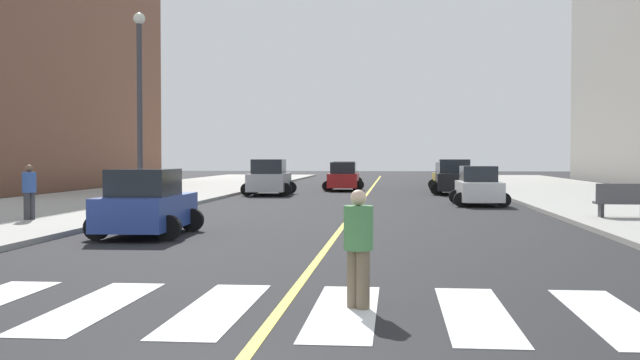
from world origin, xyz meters
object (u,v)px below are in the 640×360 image
(car_green_second, at_px, (345,175))
(car_white_fourth, at_px, (479,187))
(pedestrian_crossing, at_px, (358,243))
(pedestrian_walking_west, at_px, (29,189))
(park_bench, at_px, (623,201))
(car_yellow_fifth, at_px, (449,177))
(street_lamp, at_px, (140,94))
(car_silver_nearest, at_px, (269,178))
(car_blue_third, at_px, (146,205))
(car_red_sixth, at_px, (344,177))
(car_black_seventh, at_px, (454,178))

(car_green_second, distance_m, car_white_fourth, 22.71)
(pedestrian_crossing, bearing_deg, pedestrian_walking_west, 169.39)
(car_green_second, distance_m, park_bench, 32.00)
(car_yellow_fifth, relative_size, park_bench, 2.23)
(car_white_fourth, height_order, pedestrian_crossing, car_white_fourth)
(car_green_second, bearing_deg, pedestrian_walking_west, -104.87)
(pedestrian_crossing, height_order, street_lamp, street_lamp)
(car_silver_nearest, bearing_deg, car_yellow_fifth, 35.48)
(car_blue_third, height_order, car_yellow_fifth, car_blue_third)
(pedestrian_crossing, bearing_deg, car_silver_nearest, 139.95)
(street_lamp, bearing_deg, car_blue_third, -70.42)
(car_green_second, distance_m, car_red_sixth, 7.27)
(car_blue_third, relative_size, car_yellow_fifth, 1.01)
(park_bench, height_order, pedestrian_crossing, pedestrian_crossing)
(pedestrian_walking_west, bearing_deg, car_black_seventh, -2.80)
(pedestrian_walking_west, bearing_deg, car_yellow_fifth, 3.16)
(car_silver_nearest, height_order, car_blue_third, car_silver_nearest)
(car_green_second, relative_size, car_blue_third, 0.99)
(pedestrian_crossing, bearing_deg, car_blue_third, 161.39)
(car_yellow_fifth, bearing_deg, car_blue_third, 69.10)
(car_green_second, bearing_deg, car_black_seventh, -59.00)
(car_green_second, bearing_deg, car_blue_third, -96.15)
(car_yellow_fifth, bearing_deg, car_white_fourth, 88.27)
(car_yellow_fifth, bearing_deg, car_green_second, -39.10)
(car_blue_third, bearing_deg, car_white_fourth, 53.07)
(car_red_sixth, bearing_deg, car_yellow_fifth, 15.63)
(car_green_second, distance_m, car_blue_third, 36.02)
(car_yellow_fifth, bearing_deg, pedestrian_walking_west, 58.77)
(car_silver_nearest, bearing_deg, car_black_seventh, 9.86)
(car_white_fourth, height_order, car_yellow_fifth, car_yellow_fifth)
(car_silver_nearest, distance_m, pedestrian_crossing, 32.87)
(car_green_second, xyz_separation_m, street_lamp, (-5.84, -28.13, 3.65))
(car_silver_nearest, distance_m, car_green_second, 13.71)
(car_white_fourth, distance_m, park_bench, 9.32)
(car_blue_third, distance_m, car_red_sixth, 28.84)
(car_blue_third, distance_m, car_yellow_fifth, 32.25)
(car_white_fourth, xyz_separation_m, car_yellow_fifth, (-0.21, 16.20, 0.02))
(car_blue_third, xyz_separation_m, car_red_sixth, (3.48, 28.63, -0.00))
(park_bench, xyz_separation_m, street_lamp, (-16.95, 1.88, 3.80))
(street_lamp, bearing_deg, car_red_sixth, 73.37)
(car_blue_third, xyz_separation_m, pedestrian_crossing, (6.21, -9.61, 0.08))
(car_white_fourth, bearing_deg, car_yellow_fifth, -90.00)
(car_black_seventh, relative_size, pedestrian_crossing, 2.68)
(car_black_seventh, distance_m, pedestrian_walking_west, 26.25)
(pedestrian_crossing, bearing_deg, car_white_fourth, 118.62)
(car_black_seventh, xyz_separation_m, pedestrian_walking_west, (-14.96, -21.58, 0.18))
(car_blue_third, bearing_deg, car_green_second, 84.03)
(car_blue_third, xyz_separation_m, park_bench, (14.19, 5.88, -0.16))
(car_blue_third, bearing_deg, car_silver_nearest, 89.68)
(car_green_second, bearing_deg, car_white_fourth, -72.42)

